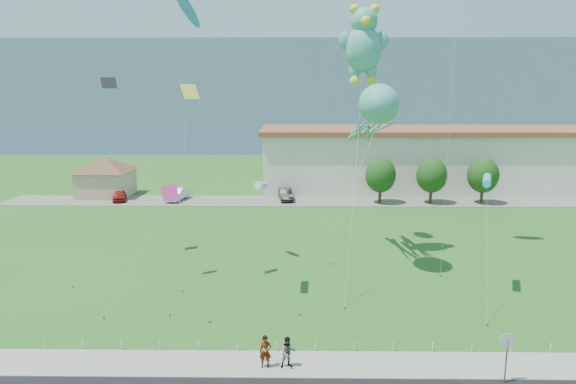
{
  "coord_description": "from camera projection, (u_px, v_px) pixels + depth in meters",
  "views": [
    {
      "loc": [
        -0.08,
        -25.57,
        13.11
      ],
      "look_at": [
        -0.53,
        8.0,
        6.48
      ],
      "focal_mm": 32.0,
      "sensor_mm": 36.0,
      "label": 1
    }
  ],
  "objects": [
    {
      "name": "small_kite_pink",
      "position": [
        165.0,
        203.0,
        35.14
      ],
      "size": [
        3.17,
        7.75,
        6.59
      ],
      "color": "#E2328D",
      "rests_on": "ground"
    },
    {
      "name": "parked_car_black",
      "position": [
        285.0,
        194.0,
        62.25
      ],
      "size": [
        2.01,
        4.38,
        1.39
      ],
      "primitive_type": "imported",
      "rotation": [
        0.0,
        0.0,
        0.13
      ],
      "color": "black",
      "rests_on": "parking_strip"
    },
    {
      "name": "parked_car_red",
      "position": [
        119.0,
        195.0,
        61.93
      ],
      "size": [
        2.44,
        4.02,
        1.28
      ],
      "primitive_type": "imported",
      "rotation": [
        0.0,
        0.0,
        0.27
      ],
      "color": "maroon",
      "rests_on": "parking_strip"
    },
    {
      "name": "pedestrian_right",
      "position": [
        288.0,
        352.0,
        24.45
      ],
      "size": [
        0.87,
        0.75,
        1.53
      ],
      "primitive_type": "imported",
      "rotation": [
        0.0,
        0.0,
        0.26
      ],
      "color": "gray",
      "rests_on": "sidewalk"
    },
    {
      "name": "ground",
      "position": [
        296.0,
        339.0,
        27.62
      ],
      "size": [
        160.0,
        160.0,
        0.0
      ],
      "primitive_type": "plane",
      "color": "#225718",
      "rests_on": "ground"
    },
    {
      "name": "small_kite_blue",
      "position": [
        187.0,
        14.0,
        35.78
      ],
      "size": [
        1.8,
        6.33,
        19.55
      ],
      "color": "blue",
      "rests_on": "ground"
    },
    {
      "name": "hill_ridge",
      "position": [
        295.0,
        93.0,
        142.91
      ],
      "size": [
        160.0,
        50.0,
        25.0
      ],
      "primitive_type": "cube",
      "color": "slate",
      "rests_on": "ground"
    },
    {
      "name": "warehouse",
      "position": [
        486.0,
        158.0,
        69.64
      ],
      "size": [
        61.0,
        15.0,
        8.2
      ],
      "color": "beige",
      "rests_on": "ground"
    },
    {
      "name": "parked_car_silver",
      "position": [
        177.0,
        194.0,
        62.25
      ],
      "size": [
        2.35,
        4.67,
        1.47
      ],
      "primitive_type": "imported",
      "rotation": [
        0.0,
        0.0,
        -0.19
      ],
      "color": "silver",
      "rests_on": "parking_strip"
    },
    {
      "name": "parking_strip",
      "position": [
        295.0,
        201.0,
        61.95
      ],
      "size": [
        70.0,
        6.0,
        0.06
      ],
      "primitive_type": "cube",
      "color": "#59544C",
      "rests_on": "ground"
    },
    {
      "name": "tree_near",
      "position": [
        380.0,
        175.0,
        60.19
      ],
      "size": [
        3.6,
        3.6,
        5.47
      ],
      "color": "#3F2B19",
      "rests_on": "ground"
    },
    {
      "name": "rope_fence",
      "position": [
        296.0,
        346.0,
        26.3
      ],
      "size": [
        26.05,
        0.05,
        0.5
      ],
      "color": "white",
      "rests_on": "ground"
    },
    {
      "name": "small_kite_white",
      "position": [
        260.0,
        187.0,
        32.5
      ],
      "size": [
        3.03,
        5.73,
        7.64
      ],
      "color": "silver",
      "rests_on": "ground"
    },
    {
      "name": "octopus_kite",
      "position": [
        375.0,
        115.0,
        36.83
      ],
      "size": [
        6.93,
        14.64,
        13.62
      ],
      "color": "teal",
      "rests_on": "ground"
    },
    {
      "name": "pavilion",
      "position": [
        105.0,
        172.0,
        64.62
      ],
      "size": [
        9.2,
        9.2,
        5.0
      ],
      "color": "tan",
      "rests_on": "ground"
    },
    {
      "name": "tree_far",
      "position": [
        483.0,
        175.0,
        60.03
      ],
      "size": [
        3.6,
        3.6,
        5.47
      ],
      "color": "#3F2B19",
      "rests_on": "ground"
    },
    {
      "name": "small_kite_black",
      "position": [
        105.0,
        106.0,
        38.5
      ],
      "size": [
        1.56,
        7.78,
        14.15
      ],
      "color": "black",
      "rests_on": "ground"
    },
    {
      "name": "teddy_bear_kite",
      "position": [
        364.0,
        43.0,
        38.45
      ],
      "size": [
        3.99,
        11.77,
        19.44
      ],
      "color": "teal",
      "rests_on": "ground"
    },
    {
      "name": "stop_sign",
      "position": [
        507.0,
        346.0,
        23.01
      ],
      "size": [
        0.8,
        0.07,
        2.5
      ],
      "color": "slate",
      "rests_on": "ground"
    },
    {
      "name": "pedestrian_left",
      "position": [
        265.0,
        352.0,
        24.45
      ],
      "size": [
        0.6,
        0.41,
        1.6
      ],
      "primitive_type": "imported",
      "rotation": [
        0.0,
        0.0,
        0.04
      ],
      "color": "gray",
      "rests_on": "sidewalk"
    },
    {
      "name": "small_kite_yellow",
      "position": [
        188.0,
        117.0,
        33.26
      ],
      "size": [
        1.29,
        6.66,
        13.5
      ],
      "color": "yellow",
      "rests_on": "ground"
    },
    {
      "name": "tree_mid",
      "position": [
        432.0,
        175.0,
        60.11
      ],
      "size": [
        3.6,
        3.6,
        5.47
      ],
      "color": "#3F2B19",
      "rests_on": "ground"
    },
    {
      "name": "small_kite_cyan",
      "position": [
        487.0,
        181.0,
        32.65
      ],
      "size": [
        1.61,
        6.32,
        7.95
      ],
      "color": "#32A7E2",
      "rests_on": "ground"
    },
    {
      "name": "sidewalk",
      "position": [
        296.0,
        365.0,
        24.91
      ],
      "size": [
        80.0,
        2.5,
        0.1
      ],
      "primitive_type": "cube",
      "color": "gray",
      "rests_on": "ground"
    }
  ]
}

